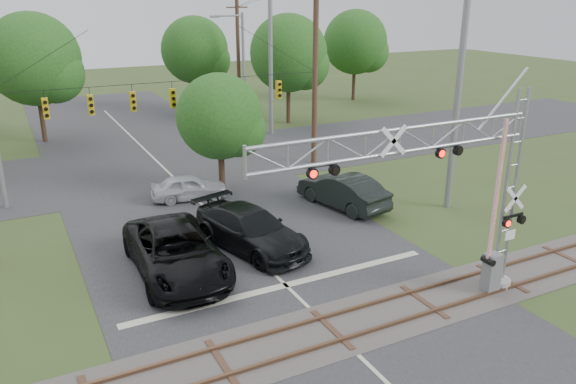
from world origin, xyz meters
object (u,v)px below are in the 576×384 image
car_dark (251,229)px  sedan_silver (189,187)px  pickup_black (176,252)px  traffic_signal_span (187,89)px  streetlight (241,71)px  crossing_gantry (445,183)px

car_dark → sedan_silver: size_ratio=1.51×
pickup_black → traffic_signal_span: bearing=70.7°
traffic_signal_span → streetlight: 10.33m
car_dark → sedan_silver: car_dark is taller
pickup_black → sedan_silver: (3.18, 8.35, -0.27)m
pickup_black → sedan_silver: size_ratio=1.69×
sedan_silver → pickup_black: bearing=168.1°
crossing_gantry → traffic_signal_span: (-3.25, 18.37, 0.84)m
crossing_gantry → traffic_signal_span: bearing=100.0°
car_dark → streetlight: 20.43m
car_dark → sedan_silver: 7.49m
crossing_gantry → sedan_silver: bearing=106.3°
traffic_signal_span → pickup_black: traffic_signal_span is taller
traffic_signal_span → car_dark: (-0.70, -10.66, -4.72)m
traffic_signal_span → sedan_silver: bearing=-110.5°
pickup_black → sedan_silver: bearing=70.6°
crossing_gantry → sedan_silver: crossing_gantry is taller
sedan_silver → traffic_signal_span: bearing=-11.5°
traffic_signal_span → streetlight: (6.70, 7.85, -0.26)m
traffic_signal_span → car_dark: 11.68m
pickup_black → streetlight: bearing=61.7°
traffic_signal_span → streetlight: traffic_signal_span is taller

